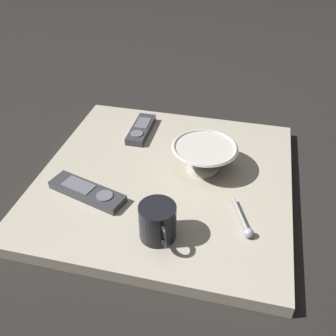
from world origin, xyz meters
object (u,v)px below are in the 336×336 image
(coffee_mug, at_px, (158,222))
(teaspoon, at_px, (246,228))
(tv_remote_far, at_px, (87,192))
(cereal_bowl, at_px, (204,156))
(tv_remote_near, at_px, (141,129))

(coffee_mug, xyz_separation_m, teaspoon, (0.06, -0.18, -0.03))
(coffee_mug, height_order, teaspoon, coffee_mug)
(coffee_mug, bearing_deg, teaspoon, -72.89)
(coffee_mug, relative_size, tv_remote_far, 0.50)
(cereal_bowl, bearing_deg, coffee_mug, 167.65)
(coffee_mug, relative_size, tv_remote_near, 0.65)
(tv_remote_near, distance_m, tv_remote_far, 0.30)
(cereal_bowl, bearing_deg, tv_remote_far, 123.31)
(teaspoon, distance_m, tv_remote_far, 0.38)
(cereal_bowl, height_order, tv_remote_near, cereal_bowl)
(cereal_bowl, relative_size, teaspoon, 1.49)
(tv_remote_near, bearing_deg, tv_remote_far, 171.51)
(coffee_mug, bearing_deg, tv_remote_far, 66.21)
(tv_remote_near, bearing_deg, coffee_mug, -158.35)
(cereal_bowl, xyz_separation_m, coffee_mug, (-0.25, 0.06, 0.00))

